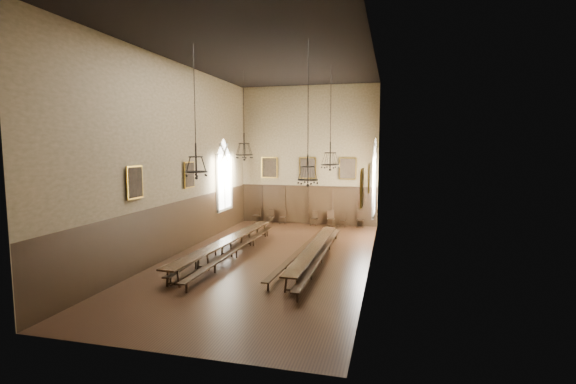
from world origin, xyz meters
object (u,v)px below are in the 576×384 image
at_px(chair_2, 283,220).
at_px(chair_6, 343,223).
at_px(table_right, 314,254).
at_px(chair_1, 271,219).
at_px(table_left, 227,248).
at_px(chair_0, 256,218).
at_px(chandelier_front_right, 308,169).
at_px(bench_left_inner, 237,252).
at_px(bench_right_inner, 300,254).
at_px(chair_7, 360,223).
at_px(chandelier_back_right, 330,158).
at_px(chair_5, 331,221).
at_px(chair_4, 314,221).
at_px(bench_right_outer, 322,256).
at_px(chandelier_front_left, 196,164).
at_px(bench_left_outer, 216,249).
at_px(chandelier_back_left, 244,149).

xyz_separation_m(chair_2, chair_6, (3.98, -0.10, -0.02)).
bearing_deg(table_right, chair_1, 117.85).
bearing_deg(chair_1, table_left, -82.24).
xyz_separation_m(chair_0, chair_2, (1.86, -0.01, -0.03)).
bearing_deg(chair_2, chandelier_front_right, -71.14).
relative_size(chair_0, chandelier_front_right, 0.19).
relative_size(bench_left_inner, chair_1, 11.47).
relative_size(bench_right_inner, chair_6, 10.93).
xyz_separation_m(chair_7, chandelier_back_right, (-1.12, -5.68, 4.20)).
xyz_separation_m(bench_right_inner, chair_5, (0.21, 8.23, 0.04)).
height_order(chair_7, chandelier_back_right, chandelier_back_right).
xyz_separation_m(table_left, chair_4, (2.55, 8.52, -0.10)).
xyz_separation_m(bench_right_outer, chair_0, (-5.90, 8.63, 0.01)).
bearing_deg(chair_2, table_right, -67.25).
distance_m(chair_0, chandelier_front_left, 12.13).
bearing_deg(chandelier_front_left, chair_2, 87.32).
bearing_deg(chandelier_front_left, table_left, 87.89).
xyz_separation_m(chair_0, chandelier_back_right, (5.80, -5.68, 4.19)).
relative_size(bench_left_inner, bench_right_inner, 1.10).
bearing_deg(chandelier_front_right, chair_0, 117.52).
bearing_deg(chair_2, bench_left_outer, -97.29).
relative_size(bench_right_inner, chair_2, 10.23).
xyz_separation_m(table_left, chair_1, (-0.42, 8.62, -0.12)).
bearing_deg(table_right, chandelier_front_left, -146.75).
xyz_separation_m(bench_left_outer, chair_4, (3.13, 8.48, 0.01)).
bearing_deg(bench_left_inner, chair_2, 90.72).
height_order(bench_left_inner, chair_2, chair_2).
xyz_separation_m(bench_right_inner, chair_1, (-3.84, 8.32, 0.00)).
distance_m(table_left, bench_left_inner, 0.57).
xyz_separation_m(bench_right_inner, chair_4, (-0.87, 8.22, 0.02)).
xyz_separation_m(bench_right_inner, chandelier_back_left, (-3.59, 2.66, 4.67)).
distance_m(bench_left_inner, chandelier_front_right, 5.89).
bearing_deg(chandelier_back_right, chair_6, 89.54).
distance_m(chair_6, chandelier_front_right, 11.60).
distance_m(bench_right_outer, chair_5, 8.59).
height_order(chair_4, chair_7, chair_7).
xyz_separation_m(table_left, chair_0, (-1.43, 8.62, -0.08)).
bearing_deg(chandelier_front_left, chandelier_front_right, 4.34).
distance_m(chair_4, chandelier_front_right, 11.73).
bearing_deg(chair_0, chair_6, 18.08).
height_order(bench_left_inner, chandelier_back_right, chandelier_back_right).
distance_m(bench_left_inner, chair_5, 9.23).
bearing_deg(table_left, chair_2, 87.14).
distance_m(chair_4, chair_5, 1.09).
height_order(bench_right_inner, chair_7, chair_7).
relative_size(bench_right_outer, chair_4, 10.98).
xyz_separation_m(table_right, chair_2, (-3.68, 8.57, -0.08)).
bearing_deg(chandelier_back_left, chandelier_back_right, -0.27).
bearing_deg(chair_0, bench_right_inner, -40.58).
distance_m(bench_left_inner, chandelier_back_right, 6.47).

